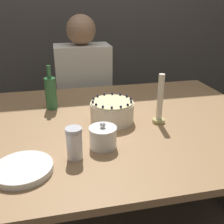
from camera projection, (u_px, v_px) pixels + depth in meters
wall_behind at (84, 2)px, 2.35m from camera, size 8.00×0.05×2.60m
dining_table at (120, 138)px, 1.34m from camera, size 1.47×1.14×0.76m
cake at (112, 111)px, 1.28m from camera, size 0.21×0.21×0.12m
sugar_bowl at (103, 137)px, 1.05m from camera, size 0.11×0.11×0.11m
sugar_shaker at (74, 143)px, 0.97m from camera, size 0.06×0.06×0.13m
plate_stack at (23, 169)px, 0.91m from camera, size 0.21×0.21×0.02m
candle at (160, 104)px, 1.24m from camera, size 0.06×0.06×0.24m
bottle at (51, 93)px, 1.41m from camera, size 0.06×0.06×0.24m
person_man_blue_shirt at (84, 107)px, 2.06m from camera, size 0.40×0.34×1.23m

